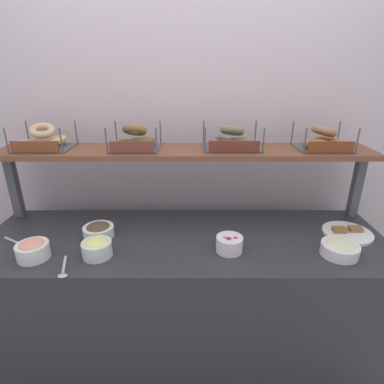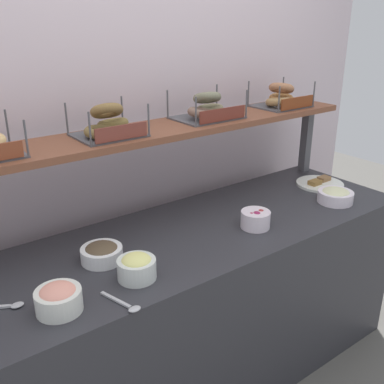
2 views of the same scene
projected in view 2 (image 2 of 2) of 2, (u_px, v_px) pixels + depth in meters
name	position (u px, v px, depth m)	size (l,w,h in m)	color
ground_plane	(198.00, 375.00, 2.37)	(8.00, 8.00, 0.00)	#595651
back_wall	(134.00, 132.00, 2.34)	(3.40, 0.06, 2.40)	silver
deli_counter	(198.00, 308.00, 2.22)	(2.20, 0.70, 0.85)	#2D2D33
shelf_riser_right	(306.00, 139.00, 2.76)	(0.05, 0.05, 0.40)	#4C4C51
upper_shelf	(164.00, 130.00, 2.11)	(2.16, 0.32, 0.03)	brown
bowl_scallion_spread	(335.00, 195.00, 2.35)	(0.18, 0.18, 0.08)	white
bowl_lox_spread	(58.00, 298.00, 1.49)	(0.15, 0.15, 0.10)	white
bowl_egg_salad	(137.00, 267.00, 1.67)	(0.15, 0.15, 0.10)	silver
bowl_chocolate_spread	(102.00, 253.00, 1.79)	(0.17, 0.17, 0.07)	white
bowl_beet_salad	(256.00, 219.00, 2.07)	(0.14, 0.14, 0.09)	white
serving_plate_white	(320.00, 183.00, 2.59)	(0.27, 0.27, 0.04)	white
serving_spoon_near_plate	(126.00, 305.00, 1.52)	(0.07, 0.17, 0.01)	#B7B7BC
serving_spoon_by_edge	(5.00, 306.00, 1.52)	(0.16, 0.10, 0.01)	#B7B7BC
bagel_basket_cinnamon_raisin	(108.00, 125.00, 1.92)	(0.28, 0.26, 0.16)	#4C4C51
bagel_basket_poppy	(207.00, 109.00, 2.24)	(0.33, 0.26, 0.15)	#4C4C51
bagel_basket_everything	(281.00, 98.00, 2.52)	(0.29, 0.26, 0.14)	#4C4C51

